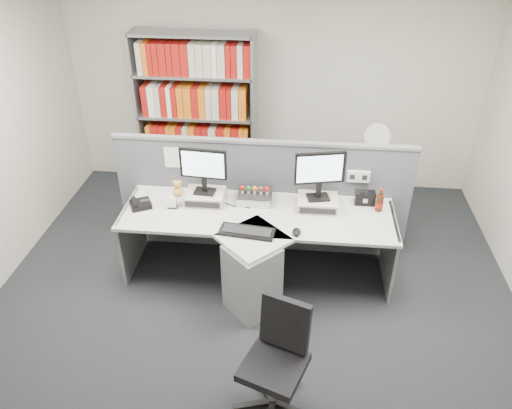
# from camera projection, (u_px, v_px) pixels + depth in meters

# --- Properties ---
(ground) EXTENTS (5.50, 5.50, 0.00)m
(ground) POSITION_uv_depth(u_px,v_px,m) (249.00, 330.00, 4.43)
(ground) COLOR #23262A
(ground) RESTS_ON ground
(room_shell) EXTENTS (5.04, 5.54, 2.72)m
(room_shell) POSITION_uv_depth(u_px,v_px,m) (247.00, 149.00, 3.47)
(room_shell) COLOR beige
(room_shell) RESTS_ON ground
(partition) EXTENTS (3.00, 0.08, 1.27)m
(partition) POSITION_uv_depth(u_px,v_px,m) (262.00, 196.00, 5.13)
(partition) COLOR #54565F
(partition) RESTS_ON ground
(desk) EXTENTS (2.60, 1.20, 0.72)m
(desk) POSITION_uv_depth(u_px,v_px,m) (255.00, 249.00, 4.69)
(desk) COLOR #B9B9B3
(desk) RESTS_ON ground
(monitor_riser_left) EXTENTS (0.38, 0.31, 0.10)m
(monitor_riser_left) POSITION_uv_depth(u_px,v_px,m) (205.00, 197.00, 4.89)
(monitor_riser_left) COLOR #C1B6A0
(monitor_riser_left) RESTS_ON desk
(monitor_riser_right) EXTENTS (0.38, 0.31, 0.10)m
(monitor_riser_right) POSITION_uv_depth(u_px,v_px,m) (318.00, 203.00, 4.79)
(monitor_riser_right) COLOR #C1B6A0
(monitor_riser_right) RESTS_ON desk
(monitor_left) EXTENTS (0.46, 0.16, 0.46)m
(monitor_left) POSITION_uv_depth(u_px,v_px,m) (203.00, 167.00, 4.71)
(monitor_left) COLOR black
(monitor_left) RESTS_ON monitor_riser_left
(monitor_right) EXTENTS (0.47, 0.19, 0.48)m
(monitor_right) POSITION_uv_depth(u_px,v_px,m) (320.00, 172.00, 4.61)
(monitor_right) COLOR black
(monitor_right) RESTS_ON monitor_riser_right
(desktop_pc) EXTENTS (0.33, 0.29, 0.09)m
(desktop_pc) POSITION_uv_depth(u_px,v_px,m) (255.00, 197.00, 4.90)
(desktop_pc) COLOR black
(desktop_pc) RESTS_ON desk
(figurines) EXTENTS (0.29, 0.05, 0.09)m
(figurines) POSITION_uv_depth(u_px,v_px,m) (255.00, 189.00, 4.84)
(figurines) COLOR #C1B6A0
(figurines) RESTS_ON desktop_pc
(keyboard) EXTENTS (0.51, 0.24, 0.03)m
(keyboard) POSITION_uv_depth(u_px,v_px,m) (247.00, 232.00, 4.45)
(keyboard) COLOR black
(keyboard) RESTS_ON desk
(mouse) EXTENTS (0.08, 0.12, 0.05)m
(mouse) POSITION_uv_depth(u_px,v_px,m) (297.00, 232.00, 4.43)
(mouse) COLOR black
(mouse) RESTS_ON desk
(desk_phone) EXTENTS (0.25, 0.25, 0.08)m
(desk_phone) POSITION_uv_depth(u_px,v_px,m) (140.00, 204.00, 4.81)
(desk_phone) COLOR black
(desk_phone) RESTS_ON desk
(desk_calendar) EXTENTS (0.09, 0.07, 0.11)m
(desk_calendar) POSITION_uv_depth(u_px,v_px,m) (172.00, 203.00, 4.79)
(desk_calendar) COLOR black
(desk_calendar) RESTS_ON desk
(plush_toy) EXTENTS (0.10, 0.10, 0.18)m
(plush_toy) POSITION_uv_depth(u_px,v_px,m) (178.00, 190.00, 4.75)
(plush_toy) COLOR #C78D42
(plush_toy) RESTS_ON monitor_riser_left
(speaker) EXTENTS (0.19, 0.11, 0.13)m
(speaker) POSITION_uv_depth(u_px,v_px,m) (365.00, 198.00, 4.84)
(speaker) COLOR black
(speaker) RESTS_ON desk
(cola_bottle) EXTENTS (0.07, 0.07, 0.23)m
(cola_bottle) POSITION_uv_depth(u_px,v_px,m) (380.00, 203.00, 4.72)
(cola_bottle) COLOR #3F190A
(cola_bottle) RESTS_ON desk
(shelving_unit) EXTENTS (1.41, 0.40, 2.00)m
(shelving_unit) POSITION_uv_depth(u_px,v_px,m) (197.00, 118.00, 6.04)
(shelving_unit) COLOR gray
(shelving_unit) RESTS_ON ground
(filing_cabinet) EXTENTS (0.45, 0.61, 0.70)m
(filing_cabinet) POSITION_uv_depth(u_px,v_px,m) (369.00, 190.00, 5.82)
(filing_cabinet) COLOR gray
(filing_cabinet) RESTS_ON ground
(desk_fan) EXTENTS (0.28, 0.18, 0.49)m
(desk_fan) POSITION_uv_depth(u_px,v_px,m) (377.00, 139.00, 5.47)
(desk_fan) COLOR white
(desk_fan) RESTS_ON filing_cabinet
(office_chair) EXTENTS (0.59, 0.60, 0.89)m
(office_chair) POSITION_uv_depth(u_px,v_px,m) (278.00, 356.00, 3.59)
(office_chair) COLOR silver
(office_chair) RESTS_ON ground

